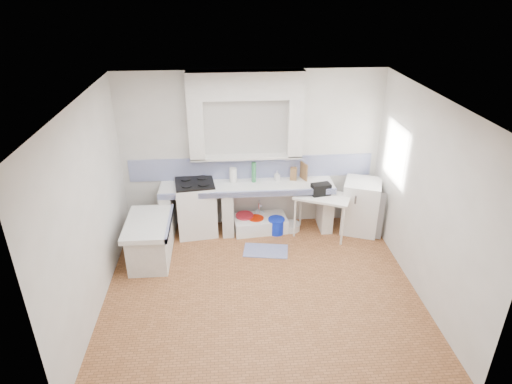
{
  "coord_description": "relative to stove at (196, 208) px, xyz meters",
  "views": [
    {
      "loc": [
        -0.47,
        -5.14,
        4.13
      ],
      "look_at": [
        0.0,
        1.0,
        1.1
      ],
      "focal_mm": 30.81,
      "sensor_mm": 36.0,
      "label": 1
    }
  ],
  "objects": [
    {
      "name": "paper_towel",
      "position": [
        0.67,
        0.13,
        0.55
      ],
      "size": [
        0.13,
        0.13,
        0.25
      ],
      "primitive_type": "cylinder",
      "rotation": [
        0.0,
        0.0,
        0.06
      ],
      "color": "white",
      "rests_on": "counter_slab"
    },
    {
      "name": "wall_right",
      "position": [
        3.25,
        -1.72,
        0.93
      ],
      "size": [
        0.0,
        4.5,
        4.5
      ],
      "primitive_type": "plane",
      "rotation": [
        1.57,
        0.0,
        -1.57
      ],
      "color": "silver",
      "rests_on": "ground"
    },
    {
      "name": "wall_left",
      "position": [
        -1.25,
        -1.72,
        0.93
      ],
      "size": [
        0.0,
        4.5,
        4.5
      ],
      "primitive_type": "plane",
      "rotation": [
        1.57,
        0.0,
        1.57
      ],
      "color": "silver",
      "rests_on": "ground"
    },
    {
      "name": "wall_front",
      "position": [
        1.0,
        -3.72,
        0.93
      ],
      "size": [
        4.5,
        0.0,
        4.5
      ],
      "primitive_type": "plane",
      "rotation": [
        -1.57,
        0.0,
        0.0
      ],
      "color": "silver",
      "rests_on": "ground"
    },
    {
      "name": "fridge",
      "position": [
        2.91,
        -0.16,
        -0.0
      ],
      "size": [
        0.79,
        0.79,
        0.95
      ],
      "primitive_type": "cube",
      "rotation": [
        0.0,
        0.0,
        -0.36
      ],
      "color": "white",
      "rests_on": "ground"
    },
    {
      "name": "wall_back",
      "position": [
        1.0,
        0.28,
        0.93
      ],
      "size": [
        4.5,
        0.0,
        4.5
      ],
      "primitive_type": "plane",
      "rotation": [
        1.57,
        0.0,
        0.0
      ],
      "color": "silver",
      "rests_on": "ground"
    },
    {
      "name": "window_frame",
      "position": [
        3.43,
        -0.52,
        1.13
      ],
      "size": [
        0.35,
        0.86,
        1.06
      ],
      "primitive_type": "cube",
      "color": "#372011",
      "rests_on": "ground"
    },
    {
      "name": "peninsula_base",
      "position": [
        -0.7,
        -0.82,
        -0.16
      ],
      "size": [
        0.6,
        1.0,
        0.62
      ],
      "primitive_type": "cube",
      "color": "silver",
      "rests_on": "ground"
    },
    {
      "name": "sink",
      "position": [
        1.13,
        -0.04,
        -0.36
      ],
      "size": [
        0.99,
        0.61,
        0.23
      ],
      "primitive_type": "cube",
      "rotation": [
        0.0,
        0.0,
        0.11
      ],
      "color": "white",
      "rests_on": "ground"
    },
    {
      "name": "rug",
      "position": [
        1.16,
        -0.74,
        -0.47
      ],
      "size": [
        0.79,
        0.53,
        0.01
      ],
      "primitive_type": "cube",
      "rotation": [
        0.0,
        0.0,
        -0.16
      ],
      "color": "#2C3893",
      "rests_on": "ground"
    },
    {
      "name": "soap_bottle",
      "position": [
        1.44,
        0.13,
        0.51
      ],
      "size": [
        0.1,
        0.1,
        0.17
      ],
      "primitive_type": "imported",
      "rotation": [
        0.0,
        0.0,
        0.35
      ],
      "color": "white",
      "rests_on": "counter_slab"
    },
    {
      "name": "floor",
      "position": [
        1.0,
        -1.72,
        -0.47
      ],
      "size": [
        4.5,
        4.5,
        0.0
      ],
      "primitive_type": "plane",
      "color": "#9C5F36",
      "rests_on": "ground"
    },
    {
      "name": "cutting_board",
      "position": [
        1.91,
        0.13,
        0.58
      ],
      "size": [
        0.1,
        0.22,
        0.31
      ],
      "primitive_type": "cube",
      "rotation": [
        0.0,
        0.0,
        0.37
      ],
      "color": "olive",
      "rests_on": "counter_slab"
    },
    {
      "name": "stove",
      "position": [
        0.0,
        0.0,
        0.0
      ],
      "size": [
        0.75,
        0.73,
        0.95
      ],
      "primitive_type": "cube",
      "rotation": [
        0.0,
        0.0,
        0.13
      ],
      "color": "white",
      "rests_on": "ground"
    },
    {
      "name": "peninsula_lip",
      "position": [
        -0.37,
        -0.82,
        0.19
      ],
      "size": [
        0.04,
        1.1,
        0.1
      ],
      "primitive_type": "cube",
      "color": "navy",
      "rests_on": "ground"
    },
    {
      "name": "bucket_red",
      "position": [
        0.85,
        0.02,
        -0.33
      ],
      "size": [
        0.32,
        0.32,
        0.29
      ],
      "primitive_type": "cylinder",
      "rotation": [
        0.0,
        0.0,
        0.03
      ],
      "color": "red",
      "rests_on": "ground"
    },
    {
      "name": "alcove_mass",
      "position": [
        0.9,
        0.16,
        2.1
      ],
      "size": [
        1.9,
        0.25,
        0.45
      ],
      "primitive_type": "cube",
      "color": "silver",
      "rests_on": "ground"
    },
    {
      "name": "green_bottle_b",
      "position": [
        1.03,
        0.1,
        0.61
      ],
      "size": [
        0.09,
        0.09,
        0.36
      ],
      "primitive_type": "cylinder",
      "rotation": [
        0.0,
        0.0,
        -0.17
      ],
      "color": "#2E7D46",
      "rests_on": "counter_slab"
    },
    {
      "name": "bucket_orange",
      "position": [
        1.05,
        -0.07,
        -0.34
      ],
      "size": [
        0.37,
        0.37,
        0.26
      ],
      "primitive_type": "cylinder",
      "rotation": [
        0.0,
        0.0,
        0.4
      ],
      "color": "red",
      "rests_on": "ground"
    },
    {
      "name": "counter_pier_left",
      "position": [
        -0.5,
        -0.02,
        -0.06
      ],
      "size": [
        0.2,
        0.55,
        0.82
      ],
      "primitive_type": "cube",
      "color": "silver",
      "rests_on": "ground"
    },
    {
      "name": "counter_slab",
      "position": [
        0.9,
        -0.02,
        0.39
      ],
      "size": [
        3.0,
        0.6,
        0.08
      ],
      "primitive_type": "cube",
      "color": "white",
      "rests_on": "ground"
    },
    {
      "name": "black_bag",
      "position": [
        2.15,
        -0.24,
        0.4
      ],
      "size": [
        0.35,
        0.24,
        0.2
      ],
      "primitive_type": "cube",
      "rotation": [
        0.0,
        0.0,
        0.21
      ],
      "color": "black",
      "rests_on": "side_table"
    },
    {
      "name": "backsplash",
      "position": [
        1.0,
        0.27,
        0.63
      ],
      "size": [
        4.27,
        0.03,
        0.4
      ],
      "primitive_type": "cube",
      "color": "navy",
      "rests_on": "ground"
    },
    {
      "name": "green_bottle_a",
      "position": [
        1.03,
        0.13,
        0.58
      ],
      "size": [
        0.07,
        0.07,
        0.3
      ],
      "primitive_type": "cylinder",
      "rotation": [
        0.0,
        0.0,
        -0.01
      ],
      "color": "#2E7D46",
      "rests_on": "counter_slab"
    },
    {
      "name": "peninsula_top",
      "position": [
        -0.7,
        -0.82,
        0.19
      ],
      "size": [
        0.7,
        1.1,
        0.08
      ],
      "primitive_type": "cube",
      "color": "white",
      "rests_on": "ground"
    },
    {
      "name": "counter_pier_right",
      "position": [
        2.3,
        -0.02,
        -0.06
      ],
      "size": [
        0.2,
        0.55,
        0.82
      ],
      "primitive_type": "cube",
      "color": "silver",
      "rests_on": "ground"
    },
    {
      "name": "side_table",
      "position": [
        2.17,
        -0.28,
        -0.09
      ],
      "size": [
        1.06,
        0.85,
        0.04
      ],
      "primitive_type": "cube",
      "rotation": [
        0.0,
        0.0,
        -0.42
      ],
      "color": "white",
      "rests_on": "ground"
    },
    {
      "name": "basin_white",
      "position": [
        1.69,
        -0.08,
        -0.41
      ],
      "size": [
        0.41,
        0.41,
        0.12
      ],
      "primitive_type": "cylinder",
      "rotation": [
        0.0,
        0.0,
        -0.33
      ],
      "color": "white",
      "rests_on": "ground"
    },
    {
      "name": "knife_block",
      "position": [
        1.73,
        0.13,
        0.54
      ],
      "size": [
        0.13,
        0.11,
        0.23
      ],
      "primitive_type": "cube",
      "rotation": [
        0.0,
        0.0,
        -0.2
      ],
      "color": "olive",
      "rests_on": "counter_slab"
    },
    {
      "name": "water_bottle_b",
      "position": [
        1.18,
        0.13,
        -0.34
      ],
      "size": [
        0.08,
        0.08,
        0.28
      ],
      "primitive_type": "cylinder",
      "rotation": [
        0.0,
        0.0,
        -0.05
      ],
      "color": "silver",
      "rests_on": "ground"
    },
    {
      "name": "bucket_blue",
      "position": [
        1.41,
        -0.15,
        -0.34
      ],
      "size": [
        0.39,
        0.39,
        0.28
      ],
      "primitive_type": "cylinder",
      "rotation": [
        0.0,
        0.0,
        -0.39
      ],
      "color": "#0C25CD",
      "rests_on": "ground"
    },
    {
      "name": "counter_pier_mid",
      "position": [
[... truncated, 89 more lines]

